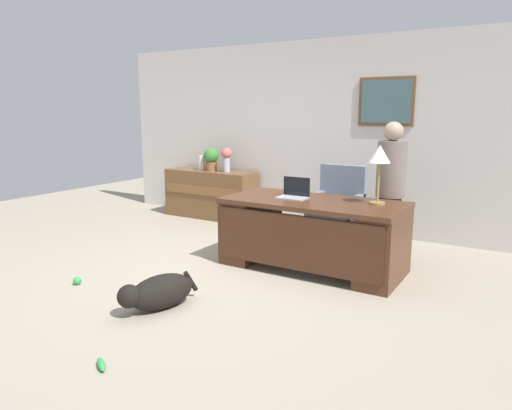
{
  "coord_description": "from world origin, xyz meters",
  "views": [
    {
      "loc": [
        2.81,
        -3.8,
        1.71
      ],
      "look_at": [
        0.32,
        0.3,
        0.75
      ],
      "focal_mm": 33.09,
      "sensor_mm": 36.0,
      "label": 1
    }
  ],
  "objects_px": {
    "desk": "(311,232)",
    "vase_with_flowers": "(226,157)",
    "laptop": "(294,193)",
    "desk_lamp": "(380,158)",
    "credenza": "(211,194)",
    "potted_plant": "(211,158)",
    "dog_toy_ball": "(77,281)",
    "person_standing": "(390,192)",
    "armchair": "(338,210)",
    "dog_toy_bone": "(101,365)",
    "vase_empty": "(202,163)",
    "dog_lying": "(158,292)"
  },
  "relations": [
    {
      "from": "vase_with_flowers",
      "to": "dog_lying",
      "type": "bearing_deg",
      "value": -65.2
    },
    {
      "from": "person_standing",
      "to": "potted_plant",
      "type": "relative_size",
      "value": 4.43
    },
    {
      "from": "armchair",
      "to": "dog_lying",
      "type": "height_order",
      "value": "armchair"
    },
    {
      "from": "person_standing",
      "to": "dog_toy_bone",
      "type": "bearing_deg",
      "value": -106.79
    },
    {
      "from": "dog_lying",
      "to": "laptop",
      "type": "height_order",
      "value": "laptop"
    },
    {
      "from": "desk",
      "to": "vase_with_flowers",
      "type": "height_order",
      "value": "vase_with_flowers"
    },
    {
      "from": "laptop",
      "to": "desk_lamp",
      "type": "bearing_deg",
      "value": 7.76
    },
    {
      "from": "vase_with_flowers",
      "to": "vase_empty",
      "type": "distance_m",
      "value": 0.5
    },
    {
      "from": "desk_lamp",
      "to": "desk",
      "type": "bearing_deg",
      "value": -165.66
    },
    {
      "from": "laptop",
      "to": "person_standing",
      "type": "bearing_deg",
      "value": 35.18
    },
    {
      "from": "vase_empty",
      "to": "dog_toy_bone",
      "type": "bearing_deg",
      "value": -60.71
    },
    {
      "from": "desk",
      "to": "vase_with_flowers",
      "type": "relative_size",
      "value": 5.12
    },
    {
      "from": "desk",
      "to": "desk_lamp",
      "type": "relative_size",
      "value": 3.18
    },
    {
      "from": "desk",
      "to": "dog_lying",
      "type": "bearing_deg",
      "value": -112.21
    },
    {
      "from": "credenza",
      "to": "dog_toy_ball",
      "type": "xyz_separation_m",
      "value": [
        0.68,
        -3.15,
        -0.34
      ]
    },
    {
      "from": "credenza",
      "to": "laptop",
      "type": "distance_m",
      "value": 2.69
    },
    {
      "from": "dog_lying",
      "to": "potted_plant",
      "type": "distance_m",
      "value": 3.72
    },
    {
      "from": "desk",
      "to": "vase_with_flowers",
      "type": "xyz_separation_m",
      "value": [
        -2.15,
        1.49,
        0.58
      ]
    },
    {
      "from": "desk",
      "to": "laptop",
      "type": "relative_size",
      "value": 6.05
    },
    {
      "from": "potted_plant",
      "to": "dog_toy_bone",
      "type": "relative_size",
      "value": 2.0
    },
    {
      "from": "vase_with_flowers",
      "to": "dog_toy_bone",
      "type": "height_order",
      "value": "vase_with_flowers"
    },
    {
      "from": "desk_lamp",
      "to": "vase_with_flowers",
      "type": "bearing_deg",
      "value": 154.82
    },
    {
      "from": "armchair",
      "to": "person_standing",
      "type": "relative_size",
      "value": 0.64
    },
    {
      "from": "credenza",
      "to": "dog_lying",
      "type": "distance_m",
      "value": 3.65
    },
    {
      "from": "vase_with_flowers",
      "to": "dog_toy_ball",
      "type": "height_order",
      "value": "vase_with_flowers"
    },
    {
      "from": "armchair",
      "to": "dog_toy_bone",
      "type": "bearing_deg",
      "value": -93.95
    },
    {
      "from": "credenza",
      "to": "armchair",
      "type": "height_order",
      "value": "armchair"
    },
    {
      "from": "armchair",
      "to": "desk_lamp",
      "type": "relative_size",
      "value": 1.69
    },
    {
      "from": "person_standing",
      "to": "dog_toy_ball",
      "type": "bearing_deg",
      "value": -136.17
    },
    {
      "from": "person_standing",
      "to": "potted_plant",
      "type": "xyz_separation_m",
      "value": [
        -3.1,
        0.82,
        0.14
      ]
    },
    {
      "from": "laptop",
      "to": "desk_lamp",
      "type": "height_order",
      "value": "desk_lamp"
    },
    {
      "from": "desk",
      "to": "dog_toy_ball",
      "type": "relative_size",
      "value": 23.74
    },
    {
      "from": "dog_toy_ball",
      "to": "vase_empty",
      "type": "bearing_deg",
      "value": 105.18
    },
    {
      "from": "person_standing",
      "to": "dog_toy_ball",
      "type": "distance_m",
      "value": 3.46
    },
    {
      "from": "vase_with_flowers",
      "to": "dog_toy_bone",
      "type": "xyz_separation_m",
      "value": [
        1.81,
        -4.1,
        -0.97
      ]
    },
    {
      "from": "vase_with_flowers",
      "to": "person_standing",
      "type": "bearing_deg",
      "value": -16.31
    },
    {
      "from": "desk_lamp",
      "to": "dog_toy_bone",
      "type": "distance_m",
      "value": 3.2
    },
    {
      "from": "dog_lying",
      "to": "laptop",
      "type": "relative_size",
      "value": 2.4
    },
    {
      "from": "person_standing",
      "to": "vase_empty",
      "type": "xyz_separation_m",
      "value": [
        -3.29,
        0.82,
        0.06
      ]
    },
    {
      "from": "vase_with_flowers",
      "to": "dog_toy_bone",
      "type": "relative_size",
      "value": 2.1
    },
    {
      "from": "credenza",
      "to": "potted_plant",
      "type": "relative_size",
      "value": 4.25
    },
    {
      "from": "desk",
      "to": "credenza",
      "type": "xyz_separation_m",
      "value": [
        -2.47,
        1.49,
        -0.04
      ]
    },
    {
      "from": "credenza",
      "to": "desk_lamp",
      "type": "bearing_deg",
      "value": -22.87
    },
    {
      "from": "desk",
      "to": "dog_toy_ball",
      "type": "xyz_separation_m",
      "value": [
        -1.79,
        -1.67,
        -0.38
      ]
    },
    {
      "from": "credenza",
      "to": "dog_toy_bone",
      "type": "distance_m",
      "value": 4.63
    },
    {
      "from": "potted_plant",
      "to": "dog_toy_bone",
      "type": "bearing_deg",
      "value": -62.82
    },
    {
      "from": "dog_toy_ball",
      "to": "dog_toy_bone",
      "type": "height_order",
      "value": "dog_toy_ball"
    },
    {
      "from": "vase_with_flowers",
      "to": "dog_toy_ball",
      "type": "xyz_separation_m",
      "value": [
        0.37,
        -3.16,
        -0.96
      ]
    },
    {
      "from": "dog_toy_ball",
      "to": "desk",
      "type": "bearing_deg",
      "value": 42.99
    },
    {
      "from": "laptop",
      "to": "desk_lamp",
      "type": "relative_size",
      "value": 0.53
    }
  ]
}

